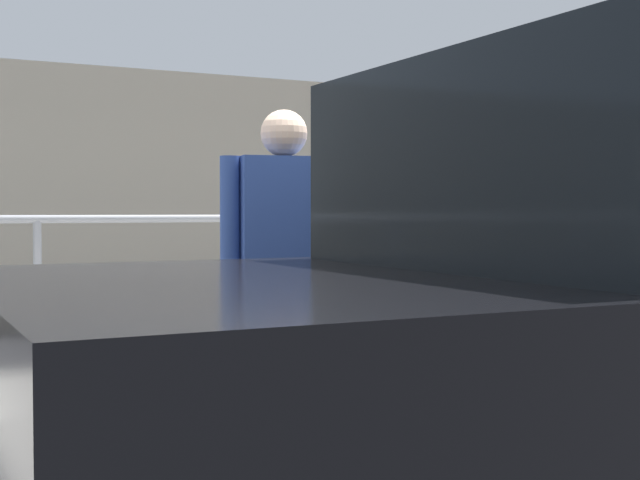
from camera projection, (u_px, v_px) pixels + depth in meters
name	position (u px, v px, depth m)	size (l,w,h in m)	color
sidewalk_curb	(259.00, 406.00, 5.48)	(36.00, 3.28, 0.14)	#ADA8A0
parking_meter	(383.00, 215.00, 4.24)	(0.17, 0.18, 1.56)	slate
pedestrian_at_meter	(284.00, 262.00, 4.06)	(0.64, 0.41, 1.62)	black
background_railing	(182.00, 256.00, 6.82)	(24.06, 0.06, 1.13)	gray
backdrop_wall	(89.00, 198.00, 9.76)	(32.00, 0.50, 2.88)	#ADA38E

